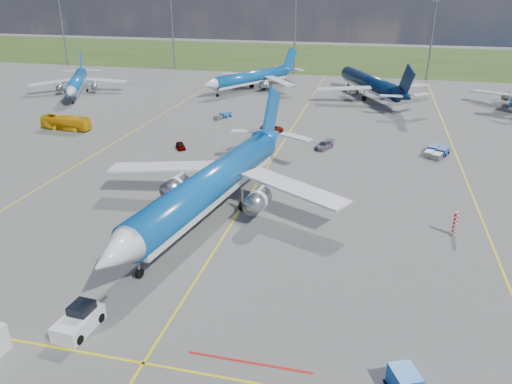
% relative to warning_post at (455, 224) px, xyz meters
% --- Properties ---
extents(ground, '(400.00, 400.00, 0.00)m').
position_rel_warning_post_xyz_m(ground, '(-26.00, -8.00, -1.50)').
color(ground, '#585855').
rests_on(ground, ground).
extents(grass_strip, '(400.00, 80.00, 0.01)m').
position_rel_warning_post_xyz_m(grass_strip, '(-26.00, 142.00, -1.50)').
color(grass_strip, '#2D4719').
rests_on(grass_strip, ground).
extents(taxiway_lines, '(60.25, 160.00, 0.02)m').
position_rel_warning_post_xyz_m(taxiway_lines, '(-25.83, 19.70, -1.49)').
color(taxiway_lines, yellow).
rests_on(taxiway_lines, ground).
extents(floodlight_masts, '(202.20, 0.50, 22.70)m').
position_rel_warning_post_xyz_m(floodlight_masts, '(-16.00, 102.00, 11.06)').
color(floodlight_masts, slate).
rests_on(floodlight_masts, ground).
extents(warning_post, '(0.50, 0.50, 3.00)m').
position_rel_warning_post_xyz_m(warning_post, '(0.00, 0.00, 0.00)').
color(warning_post, red).
rests_on(warning_post, ground).
extents(bg_jet_nw, '(38.83, 42.67, 9.07)m').
position_rel_warning_post_xyz_m(bg_jet_nw, '(-85.67, 59.45, -1.50)').
color(bg_jet_nw, '#0B509F').
rests_on(bg_jet_nw, ground).
extents(bg_jet_nnw, '(42.66, 45.67, 9.57)m').
position_rel_warning_post_xyz_m(bg_jet_nnw, '(-43.17, 75.43, -1.50)').
color(bg_jet_nnw, '#0B509F').
rests_on(bg_jet_nnw, ground).
extents(bg_jet_n, '(46.03, 50.42, 10.70)m').
position_rel_warning_post_xyz_m(bg_jet_n, '(-11.89, 73.06, -1.50)').
color(bg_jet_n, '#071C3E').
rests_on(bg_jet_n, ground).
extents(main_airliner, '(42.95, 52.13, 12.28)m').
position_rel_warning_post_xyz_m(main_airliner, '(-29.05, -1.46, -1.50)').
color(main_airliner, '#0B509F').
rests_on(main_airliner, ground).
extents(pushback_tug, '(2.71, 6.44, 2.16)m').
position_rel_warning_post_xyz_m(pushback_tug, '(-33.04, -25.38, -0.63)').
color(pushback_tug, silver).
rests_on(pushback_tug, ground).
extents(uld_container, '(2.56, 2.79, 1.80)m').
position_rel_warning_post_xyz_m(uld_container, '(-6.45, -26.21, -0.60)').
color(uld_container, blue).
rests_on(uld_container, ground).
extents(apron_bus, '(10.30, 2.85, 2.84)m').
position_rel_warning_post_xyz_m(apron_bus, '(-69.48, 29.11, -0.08)').
color(apron_bus, '#E6AD0D').
rests_on(apron_bus, ground).
extents(service_car_a, '(2.90, 3.57, 1.14)m').
position_rel_warning_post_xyz_m(service_car_a, '(-42.88, 22.98, -0.93)').
color(service_car_a, '#999999').
rests_on(service_car_a, ground).
extents(service_car_b, '(4.78, 2.48, 1.29)m').
position_rel_warning_post_xyz_m(service_car_b, '(-29.51, 37.43, -0.86)').
color(service_car_b, '#999999').
rests_on(service_car_b, ground).
extents(service_car_c, '(3.59, 4.88, 1.31)m').
position_rel_warning_post_xyz_m(service_car_c, '(-18.30, 28.94, -0.84)').
color(service_car_c, '#999999').
rests_on(service_car_c, ground).
extents(baggage_tug_w, '(3.39, 5.45, 1.19)m').
position_rel_warning_post_xyz_m(baggage_tug_w, '(1.29, 29.44, -0.94)').
color(baggage_tug_w, '#184792').
rests_on(baggage_tug_w, ground).
extents(baggage_tug_c, '(2.96, 4.76, 1.04)m').
position_rel_warning_post_xyz_m(baggage_tug_c, '(-41.86, 45.03, -1.01)').
color(baggage_tug_c, '#1A56A1').
rests_on(baggage_tug_c, ground).
extents(baggage_tug_e, '(3.12, 5.67, 1.23)m').
position_rel_warning_post_xyz_m(baggage_tug_e, '(-0.03, 30.43, -0.92)').
color(baggage_tug_e, '#194697').
rests_on(baggage_tug_e, ground).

